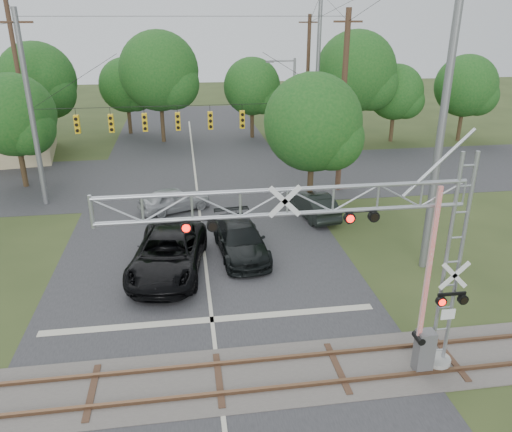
{
  "coord_description": "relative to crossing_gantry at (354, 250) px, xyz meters",
  "views": [
    {
      "loc": [
        -0.71,
        -11.09,
        11.05
      ],
      "look_at": [
        2.03,
        7.5,
        3.47
      ],
      "focal_mm": 35.0,
      "sensor_mm": 36.0,
      "label": 1
    }
  ],
  "objects": [
    {
      "name": "ground",
      "position": [
        -4.1,
        -1.64,
        -4.62
      ],
      "size": [
        160.0,
        160.0,
        0.0
      ],
      "primitive_type": "plane",
      "color": "#303E1C",
      "rests_on": "ground"
    },
    {
      "name": "road_main",
      "position": [
        -4.1,
        8.36,
        -4.61
      ],
      "size": [
        14.0,
        90.0,
        0.02
      ],
      "primitive_type": "cube",
      "color": "#2D2C2F",
      "rests_on": "ground"
    },
    {
      "name": "road_cross",
      "position": [
        -4.1,
        22.36,
        -4.61
      ],
      "size": [
        90.0,
        12.0,
        0.02
      ],
      "primitive_type": "cube",
      "color": "#2D2C2F",
      "rests_on": "ground"
    },
    {
      "name": "railroad_track",
      "position": [
        -4.1,
        0.36,
        -4.59
      ],
      "size": [
        90.0,
        3.2,
        0.17
      ],
      "color": "#4B4541",
      "rests_on": "ground"
    },
    {
      "name": "crossing_gantry",
      "position": [
        0.0,
        0.0,
        0.0
      ],
      "size": [
        11.14,
        0.95,
        7.46
      ],
      "color": "gray",
      "rests_on": "ground"
    },
    {
      "name": "traffic_signal_span",
      "position": [
        -3.25,
        18.36,
        0.96
      ],
      "size": [
        19.34,
        0.36,
        11.5
      ],
      "color": "slate",
      "rests_on": "ground"
    },
    {
      "name": "pickup_black",
      "position": [
        -5.8,
        8.15,
        -3.7
      ],
      "size": [
        3.97,
        6.97,
        1.83
      ],
      "primitive_type": "imported",
      "rotation": [
        0.0,
        0.0,
        -0.15
      ],
      "color": "black",
      "rests_on": "ground"
    },
    {
      "name": "car_dark",
      "position": [
        -2.3,
        9.47,
        -3.83
      ],
      "size": [
        2.63,
        5.57,
        1.57
      ],
      "primitive_type": "imported",
      "rotation": [
        0.0,
        0.0,
        0.08
      ],
      "color": "black",
      "rests_on": "ground"
    },
    {
      "name": "sedan_silver",
      "position": [
        -5.55,
        15.99,
        -3.89
      ],
      "size": [
        4.63,
        3.25,
        1.46
      ],
      "primitive_type": "imported",
      "rotation": [
        0.0,
        0.0,
        1.97
      ],
      "color": "#96999D",
      "rests_on": "ground"
    },
    {
      "name": "suv_dark",
      "position": [
        2.52,
        13.87,
        -3.88
      ],
      "size": [
        2.32,
        4.7,
        1.48
      ],
      "primitive_type": "imported",
      "rotation": [
        0.0,
        0.0,
        3.31
      ],
      "color": "black",
      "rests_on": "ground"
    },
    {
      "name": "streetlight",
      "position": [
        3.26,
        23.93,
        -0.03
      ],
      "size": [
        2.19,
        0.23,
        8.2
      ],
      "color": "slate",
      "rests_on": "ground"
    },
    {
      "name": "utility_poles",
      "position": [
        -2.16,
        21.51,
        1.86
      ],
      "size": [
        25.56,
        27.46,
        14.32
      ],
      "color": "#40281D",
      "rests_on": "ground"
    },
    {
      "name": "treeline",
      "position": [
        -5.13,
        31.8,
        1.0
      ],
      "size": [
        53.56,
        29.7,
        10.0
      ],
      "color": "#3C2C1B",
      "rests_on": "ground"
    }
  ]
}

